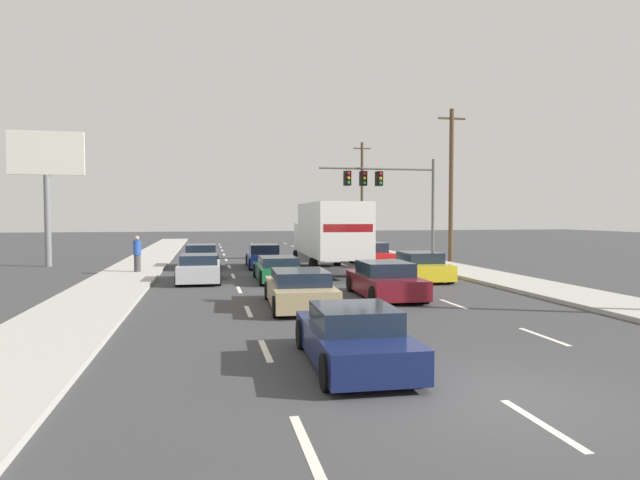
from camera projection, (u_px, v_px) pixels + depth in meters
name	position (u px, v px, depth m)	size (l,w,h in m)	color
ground_plane	(285.00, 264.00, 33.33)	(140.00, 140.00, 0.00)	#3D3D3F
sidewalk_right	(448.00, 268.00, 30.15)	(2.94, 80.00, 0.14)	#B2AFA8
sidewalk_left	(129.00, 274.00, 26.73)	(2.94, 80.00, 0.14)	#B2AFA8
lane_markings	(294.00, 270.00, 29.75)	(6.94, 57.00, 0.01)	silver
car_black	(201.00, 257.00, 30.90)	(1.99, 4.16, 1.32)	black
car_silver	(199.00, 269.00, 24.23)	(1.95, 4.07, 1.25)	#B7BABF
car_blue	(264.00, 257.00, 31.10)	(1.95, 4.29, 1.31)	#1E389E
car_green	(277.00, 269.00, 24.60)	(1.91, 4.33, 1.12)	#196B38
car_tan	(300.00, 290.00, 17.57)	(2.15, 4.61, 1.21)	tan
car_navy	(354.00, 338.00, 10.76)	(1.92, 4.14, 1.18)	#141E4C
box_truck	(329.00, 233.00, 28.14)	(2.85, 8.89, 3.59)	white
car_maroon	(385.00, 281.00, 19.73)	(2.10, 4.42, 1.28)	maroon
car_red	(371.00, 255.00, 32.55)	(1.92, 4.26, 1.35)	red
car_yellow	(420.00, 267.00, 24.94)	(2.01, 4.14, 1.29)	yellow
traffic_signal_mast	(382.00, 185.00, 35.94)	(7.92, 0.69, 6.74)	#595B56
utility_pole_mid	(451.00, 184.00, 34.37)	(1.80, 0.28, 9.63)	brown
utility_pole_far	(362.00, 192.00, 54.54)	(1.80, 0.28, 10.23)	brown
roadside_billboard	(46.00, 170.00, 31.36)	(4.14, 0.36, 7.80)	slate
pedestrian_near_corner	(137.00, 254.00, 27.36)	(0.38, 0.38, 1.80)	#3F3F42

